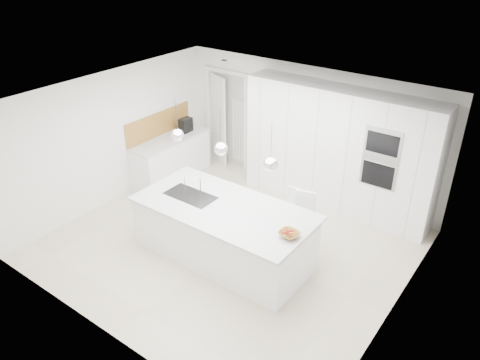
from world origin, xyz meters
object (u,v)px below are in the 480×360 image
Objects in this scene: bar_stool_left at (291,218)px; bar_stool_right at (300,224)px; espresso_machine at (186,125)px; island_base at (223,233)px; fruit_bowl at (289,234)px.

bar_stool_right is at bearing -25.28° from bar_stool_left.
espresso_machine is 0.28× the size of bar_stool_right.
bar_stool_left is 0.94× the size of bar_stool_right.
island_base is at bearing -39.21° from espresso_machine.
island_base is 2.66× the size of bar_stool_right.
espresso_machine reaches higher than island_base.
espresso_machine is (-2.53, 1.98, 0.62)m from island_base.
bar_stool_right reaches higher than island_base.
fruit_bowl is 4.26m from espresso_machine.
island_base is 1.17m from bar_stool_left.
bar_stool_left is at bearing 137.54° from bar_stool_right.
espresso_machine reaches higher than fruit_bowl.
bar_stool_left reaches higher than island_base.
espresso_machine reaches higher than bar_stool_right.
island_base is at bearing 178.17° from fruit_bowl.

